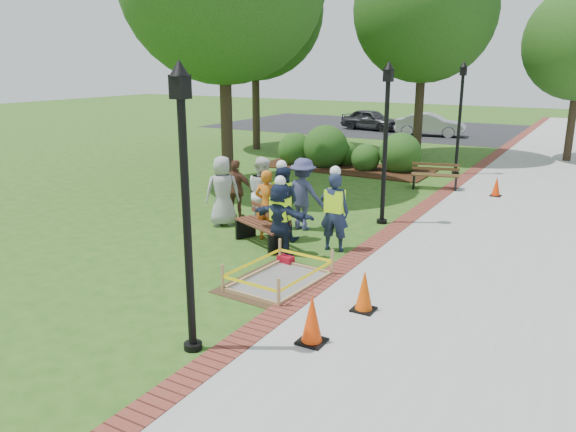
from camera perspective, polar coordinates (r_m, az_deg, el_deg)
The scene contains 32 objects.
ground at distance 11.76m, azimuth -5.06°, elevation -5.73°, with size 100.00×100.00×0.00m, color #285116.
sidewalk at distance 19.46m, azimuth 25.23°, elevation 1.38°, with size 6.00×60.00×0.02m, color #9E9E99.
brick_edging at distance 19.95m, azimuth 15.95°, elevation 2.60°, with size 0.50×60.00×0.03m, color maroon.
mulch_bed at distance 23.33m, azimuth 5.83°, elevation 4.91°, with size 7.00×3.00×0.05m, color #381E0F.
parking_lot at distance 36.75m, azimuth 20.00°, elevation 7.86°, with size 36.00×12.00×0.01m, color black.
wet_concrete_pad at distance 11.10m, azimuth -0.89°, elevation -5.68°, with size 1.86×2.42×0.55m.
bench_near at distance 13.34m, azimuth -2.69°, elevation -1.80°, with size 1.73×1.18×0.90m.
bench_far at distance 19.94m, azimuth 14.68°, elevation 3.45°, with size 1.68×0.91×0.87m.
cone_front at distance 8.76m, azimuth 2.45°, elevation -10.55°, with size 0.41×0.41×0.82m.
cone_back at distance 9.92m, azimuth 7.75°, elevation -7.63°, with size 0.39×0.39×0.76m.
cone_far at distance 19.39m, azimuth 20.40°, elevation 2.79°, with size 0.34×0.34×0.66m.
toolbox at distance 12.17m, azimuth -0.24°, elevation -4.49°, with size 0.35×0.19×0.18m, color maroon.
lamp_near at distance 8.03m, azimuth -10.39°, elevation 2.60°, with size 0.28×0.28×4.26m.
lamp_mid at distance 14.96m, azimuth 9.91°, elevation 8.46°, with size 0.28×0.28×4.26m.
lamp_far at distance 22.61m, azimuth 17.11°, elevation 10.28°, with size 0.28×0.28×4.26m.
tree_back at distance 26.47m, azimuth 13.74°, elevation 19.67°, with size 6.21×6.21×9.52m.
tree_far at distance 28.29m, azimuth -3.42°, elevation 20.16°, with size 6.55×6.55×9.88m.
shrub_a at distance 24.09m, azimuth 0.74°, elevation 5.27°, with size 1.47×1.47×1.47m, color #174012.
shrub_b at distance 23.65m, azimuth 3.81°, elevation 5.05°, with size 1.87×1.87×1.87m, color #174012.
shrub_c at distance 22.95m, azimuth 7.83°, elevation 4.62°, with size 1.15×1.15×1.15m, color #174012.
shrub_d at distance 22.93m, azimuth 11.25°, elevation 4.46°, with size 1.68×1.68×1.68m, color #174012.
shrub_e at distance 24.05m, azimuth 5.80°, elevation 5.17°, with size 1.08×1.08×1.08m, color #174012.
casual_person_a at distance 14.93m, azimuth -6.65°, elevation 2.53°, with size 0.70×0.68×1.86m.
casual_person_b at distance 13.62m, azimuth -2.15°, elevation 1.11°, with size 0.61×0.44×1.74m.
casual_person_c at distance 14.56m, azimuth -2.55°, elevation 2.35°, with size 0.72×0.66×1.89m.
casual_person_d at distance 15.49m, azimuth -5.26°, elevation 2.66°, with size 0.58×0.43×1.66m.
casual_person_e at distance 14.48m, azimuth 1.52°, elevation 2.23°, with size 0.61×0.40×1.87m.
hivis_worker_a at distance 12.54m, azimuth -0.78°, elevation 0.03°, with size 0.54×0.36×1.82m.
hivis_worker_b at distance 12.83m, azimuth 4.74°, elevation 0.68°, with size 0.65×0.48×1.98m.
hivis_worker_c at distance 13.60m, azimuth -0.65°, elevation 1.55°, with size 0.65×0.50×1.97m.
parked_car_a at distance 36.91m, azimuth 8.39°, elevation 8.63°, with size 4.42×1.92×1.44m, color #2A2A2D.
parked_car_b at distance 34.58m, azimuth 14.18°, elevation 7.89°, with size 4.42×1.92×1.44m, color #AEADB2.
Camera 1 is at (6.35, -8.95, 4.22)m, focal length 35.00 mm.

